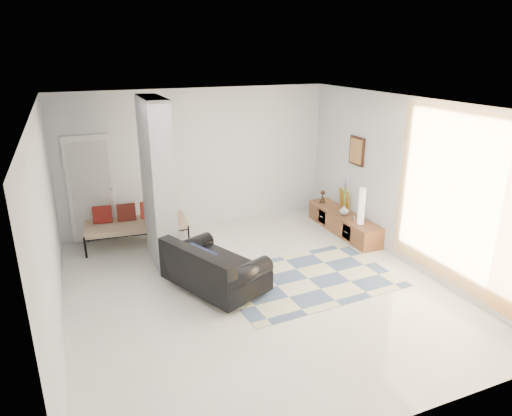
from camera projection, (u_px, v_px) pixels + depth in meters
name	position (u px, v px, depth m)	size (l,w,h in m)	color
floor	(255.00, 289.00, 7.05)	(6.00, 6.00, 0.00)	silver
ceiling	(255.00, 104.00, 6.13)	(6.00, 6.00, 0.00)	white
wall_back	(198.00, 159.00, 9.20)	(6.00, 6.00, 0.00)	silver
wall_front	(387.00, 304.00, 3.97)	(6.00, 6.00, 0.00)	silver
wall_left	(48.00, 230.00, 5.59)	(6.00, 6.00, 0.00)	silver
wall_right	(408.00, 183.00, 7.59)	(6.00, 6.00, 0.00)	silver
partition_column	(158.00, 183.00, 7.58)	(0.35, 1.20, 2.80)	#9CA1A3
hallway_door	(91.00, 189.00, 8.53)	(0.85, 0.06, 2.04)	white
curtain	(458.00, 200.00, 6.54)	(2.55, 2.55, 0.00)	#FFAA43
wall_art	(357.00, 151.00, 8.76)	(0.04, 0.45, 0.55)	#3C1B10
media_console	(343.00, 222.00, 9.17)	(0.45, 2.05, 0.80)	brown
loveseat	(212.00, 269.00, 6.90)	(1.48, 1.82, 0.76)	silver
daybed	(135.00, 223.00, 8.55)	(1.93, 0.96, 0.77)	black
area_rug	(308.00, 279.00, 7.34)	(2.72, 1.81, 0.01)	beige
cylinder_lamp	(362.00, 206.00, 8.47)	(0.13, 0.13, 0.68)	silver
bronze_figurine	(323.00, 197.00, 9.70)	(0.13, 0.13, 0.27)	black
vase	(344.00, 210.00, 8.99)	(0.19, 0.19, 0.20)	silver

